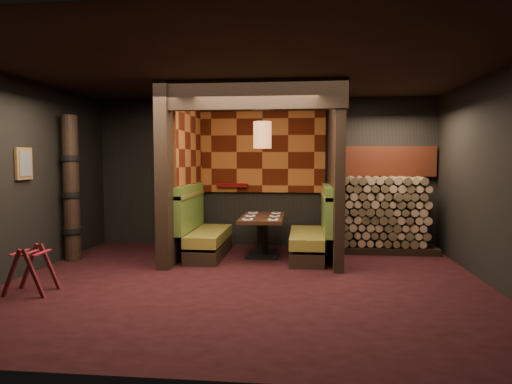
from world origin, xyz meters
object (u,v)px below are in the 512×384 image
at_px(booth_bench_left, 203,233).
at_px(firewood_stack, 388,215).
at_px(dining_table, 263,230).
at_px(luggage_rack, 31,268).
at_px(pendant_lamp, 262,135).
at_px(totem_column, 71,189).
at_px(booth_bench_right, 313,235).

height_order(booth_bench_left, firewood_stack, firewood_stack).
distance_m(dining_table, luggage_rack, 3.65).
bearing_deg(pendant_lamp, luggage_rack, -138.41).
bearing_deg(booth_bench_left, totem_column, -165.25).
bearing_deg(booth_bench_right, booth_bench_left, 180.00).
height_order(booth_bench_left, booth_bench_right, same).
bearing_deg(dining_table, totem_column, -168.91).
bearing_deg(totem_column, luggage_rack, -77.08).
relative_size(pendant_lamp, luggage_rack, 1.55).
bearing_deg(firewood_stack, luggage_rack, -147.89).
xyz_separation_m(booth_bench_left, dining_table, (1.03, 0.06, 0.07)).
bearing_deg(dining_table, booth_bench_right, -4.10).
bearing_deg(luggage_rack, booth_bench_right, 33.80).
bearing_deg(booth_bench_left, dining_table, 3.42).
bearing_deg(booth_bench_right, pendant_lamp, 179.22).
bearing_deg(pendant_lamp, booth_bench_left, -179.35).
relative_size(luggage_rack, firewood_stack, 0.37).
xyz_separation_m(dining_table, totem_column, (-3.12, -0.61, 0.72)).
bearing_deg(dining_table, booth_bench_left, -176.58).
bearing_deg(totem_column, booth_bench_left, 14.75).
distance_m(totem_column, firewood_stack, 5.50).
distance_m(pendant_lamp, totem_column, 3.30).
bearing_deg(booth_bench_right, dining_table, 175.90).
bearing_deg(luggage_rack, booth_bench_left, 55.02).
xyz_separation_m(pendant_lamp, firewood_stack, (2.22, 0.69, -1.41)).
bearing_deg(booth_bench_right, totem_column, -172.14).
distance_m(booth_bench_left, firewood_stack, 3.33).
bearing_deg(pendant_lamp, dining_table, 90.00).
height_order(booth_bench_right, firewood_stack, firewood_stack).
bearing_deg(booth_bench_right, firewood_stack, 27.35).
height_order(booth_bench_left, luggage_rack, booth_bench_left).
relative_size(booth_bench_right, dining_table, 1.20).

